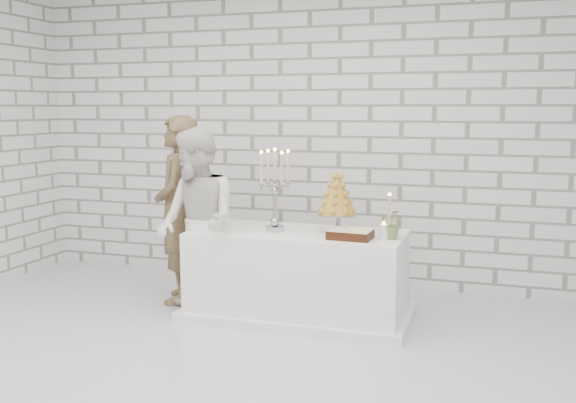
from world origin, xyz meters
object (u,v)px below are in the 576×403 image
object	(u,v)px
cake_table	(297,275)
bride	(197,224)
groom	(178,209)
candelabra	(275,190)
croquembouche	(337,202)

from	to	relation	value
cake_table	bride	bearing A→B (deg)	-163.15
groom	candelabra	world-z (taller)	groom
bride	croquembouche	distance (m)	1.20
bride	candelabra	size ratio (longest dim) A/B	2.31
groom	cake_table	bearing A→B (deg)	63.53
bride	candelabra	bearing A→B (deg)	60.08
cake_table	groom	xyz separation A→B (m)	(-1.20, 0.15, 0.49)
groom	candelabra	bearing A→B (deg)	60.19
cake_table	candelabra	distance (m)	0.75
cake_table	candelabra	size ratio (longest dim) A/B	2.54
cake_table	bride	world-z (taller)	bride
cake_table	bride	size ratio (longest dim) A/B	1.10
cake_table	bride	xyz separation A→B (m)	(-0.82, -0.25, 0.44)
candelabra	groom	bearing A→B (deg)	169.66
bride	croquembouche	bearing A→B (deg)	56.09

